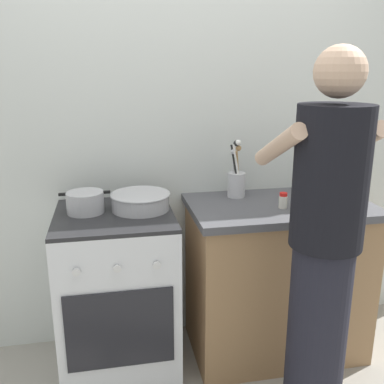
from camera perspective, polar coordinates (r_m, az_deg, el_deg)
The scene contains 10 objects.
ground at distance 2.58m, azimuth -0.62°, elevation -22.69°, with size 6.00×6.00×0.00m, color gray.
back_wall at distance 2.58m, azimuth 1.66°, elevation 7.82°, with size 3.20×0.10×2.50m.
countertop at distance 2.60m, azimuth 10.96°, elevation -10.93°, with size 1.00×0.60×0.90m.
stove_range at distance 2.43m, azimuth -9.67°, elevation -12.91°, with size 0.60×0.62×0.90m.
pot at distance 2.28m, azimuth -13.80°, elevation -1.31°, with size 0.26×0.19×0.11m.
mixing_bowl at distance 2.28m, azimuth -6.76°, elevation -1.11°, with size 0.31×0.31×0.09m.
utensil_crock at distance 2.49m, azimuth 5.83°, elevation 1.48°, with size 0.10×0.10×0.33m.
spice_bottle at distance 2.34m, azimuth 11.84°, elevation -1.11°, with size 0.04×0.04×0.08m.
oil_bottle at distance 2.40m, azimuth 16.49°, elevation 0.72°, with size 0.06×0.06×0.26m.
person at distance 1.93m, azimuth 16.82°, elevation -7.69°, with size 0.41×0.50×1.70m.
Camera 1 is at (-0.36, -1.99, 1.61)m, focal length 40.71 mm.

